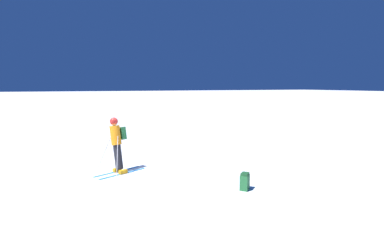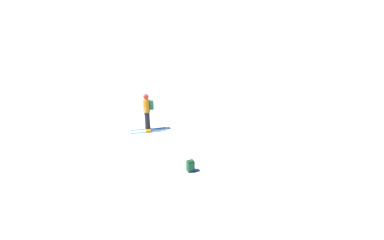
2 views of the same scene
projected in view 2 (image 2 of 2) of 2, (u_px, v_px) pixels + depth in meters
ground_plane at (151, 128)px, 19.51m from camera, size 300.00×300.00×0.00m
skier at (147, 110)px, 18.89m from camera, size 1.39×1.83×1.93m
spare_backpack at (190, 166)px, 15.69m from camera, size 0.36×0.37×0.50m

